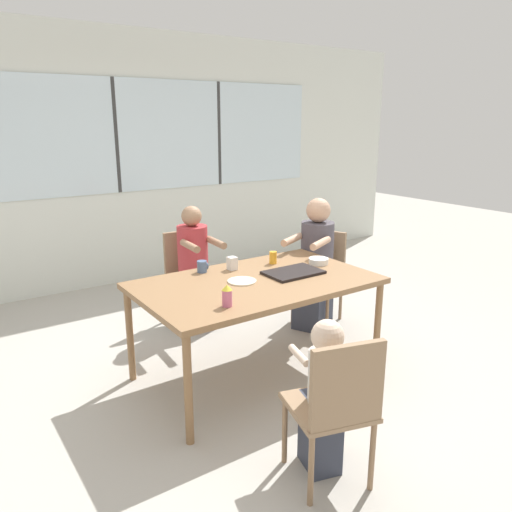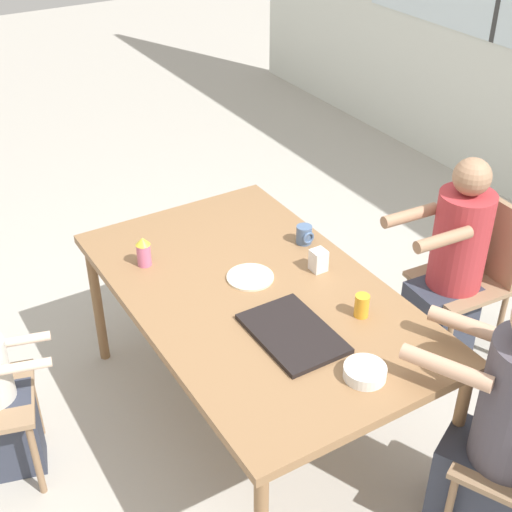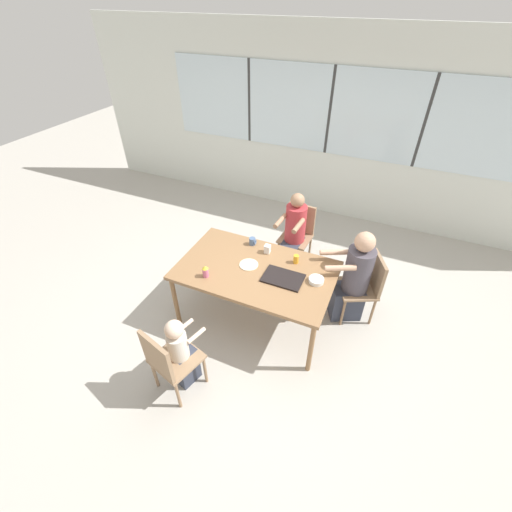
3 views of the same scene
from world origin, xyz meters
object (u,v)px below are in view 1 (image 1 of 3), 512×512
object	(u,v)px
person_woman_green_shirt	(315,268)
sippy_cup	(227,295)
bowl_white_shallow	(319,261)
chair_for_woman_green_shirt	(322,268)
chair_for_man_blue_shirt	(188,269)
person_toddler	(323,399)
milk_carton_small	(233,263)
chair_for_toddler	(337,401)
coffee_mug	(202,266)
person_man_blue_shirt	(195,272)
juice_glass	(273,258)

from	to	relation	value
person_woman_green_shirt	sippy_cup	distance (m)	1.64
sippy_cup	bowl_white_shallow	distance (m)	1.14
chair_for_woman_green_shirt	chair_for_man_blue_shirt	size ratio (longest dim) A/B	1.00
person_toddler	sippy_cup	size ratio (longest dim) A/B	6.32
milk_carton_small	chair_for_woman_green_shirt	bearing A→B (deg)	11.44
milk_carton_small	bowl_white_shallow	xyz separation A→B (m)	(0.64, -0.25, -0.03)
chair_for_toddler	person_woman_green_shirt	xyz separation A→B (m)	(1.32, 1.68, 0.04)
person_toddler	coffee_mug	distance (m)	1.49
person_man_blue_shirt	coffee_mug	bearing A→B (deg)	71.09
sippy_cup	person_man_blue_shirt	bearing A→B (deg)	70.09
coffee_mug	person_woman_green_shirt	bearing A→B (deg)	3.89
coffee_mug	chair_for_toddler	bearing A→B (deg)	-94.38
juice_glass	bowl_white_shallow	bearing A→B (deg)	-36.17
person_man_blue_shirt	bowl_white_shallow	world-z (taller)	person_man_blue_shirt
bowl_white_shallow	juice_glass	bearing A→B (deg)	143.83
chair_for_man_blue_shirt	person_toddler	bearing A→B (deg)	84.50
chair_for_man_blue_shirt	chair_for_toddler	world-z (taller)	same
person_man_blue_shirt	person_toddler	world-z (taller)	person_man_blue_shirt
chair_for_man_blue_shirt	milk_carton_small	xyz separation A→B (m)	(-0.08, -0.93, 0.29)
juice_glass	coffee_mug	bearing A→B (deg)	168.56
person_woman_green_shirt	sippy_cup	xyz separation A→B (m)	(-1.41, -0.79, 0.27)
person_woman_green_shirt	milk_carton_small	xyz separation A→B (m)	(-0.97, -0.16, 0.25)
chair_for_woman_green_shirt	bowl_white_shallow	xyz separation A→B (m)	(-0.48, -0.48, 0.26)
juice_glass	bowl_white_shallow	xyz separation A→B (m)	(0.29, -0.21, -0.03)
chair_for_woman_green_shirt	person_toddler	distance (m)	2.14
bowl_white_shallow	chair_for_toddler	bearing A→B (deg)	-127.85
chair_for_woman_green_shirt	person_toddler	world-z (taller)	person_toddler
chair_for_woman_green_shirt	person_toddler	xyz separation A→B (m)	(-1.42, -1.60, -0.08)
chair_for_toddler	juice_glass	world-z (taller)	chair_for_toddler
milk_carton_small	chair_for_man_blue_shirt	bearing A→B (deg)	84.98
sippy_cup	chair_for_woman_green_shirt	bearing A→B (deg)	28.96
chair_for_man_blue_shirt	milk_carton_small	distance (m)	0.98
chair_for_toddler	milk_carton_small	size ratio (longest dim) A/B	8.50
bowl_white_shallow	chair_for_woman_green_shirt	bearing A→B (deg)	45.14
chair_for_toddler	person_toddler	bearing A→B (deg)	90.00
chair_for_toddler	sippy_cup	xyz separation A→B (m)	(-0.09, 0.89, 0.31)
person_man_blue_shirt	bowl_white_shallow	size ratio (longest dim) A/B	7.13
chair_for_woman_green_shirt	milk_carton_small	distance (m)	1.18
chair_for_woman_green_shirt	person_woman_green_shirt	world-z (taller)	person_woman_green_shirt
juice_glass	bowl_white_shallow	world-z (taller)	juice_glass
person_toddler	coffee_mug	bearing A→B (deg)	102.56
chair_for_man_blue_shirt	person_toddler	size ratio (longest dim) A/B	0.96
chair_for_man_blue_shirt	chair_for_toddler	size ratio (longest dim) A/B	1.00
person_woman_green_shirt	person_man_blue_shirt	size ratio (longest dim) A/B	1.06
coffee_mug	juice_glass	size ratio (longest dim) A/B	0.89
chair_for_man_blue_shirt	person_toddler	xyz separation A→B (m)	(-0.38, -2.30, -0.08)
chair_for_woman_green_shirt	coffee_mug	xyz separation A→B (m)	(-1.34, -0.15, 0.28)
person_woman_green_shirt	bowl_white_shallow	xyz separation A→B (m)	(-0.33, -0.41, 0.22)
sippy_cup	milk_carton_small	world-z (taller)	sippy_cup
chair_for_woman_green_shirt	bowl_white_shallow	world-z (taller)	chair_for_woman_green_shirt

